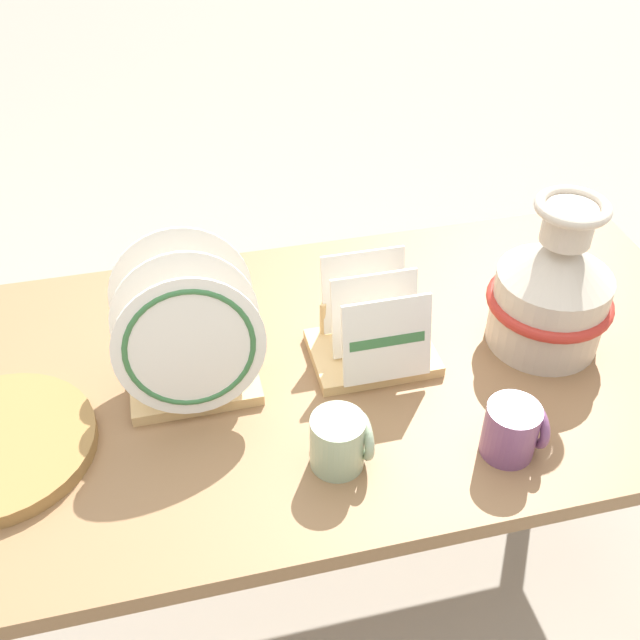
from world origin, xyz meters
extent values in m
plane|color=gray|center=(0.00, 0.00, 0.00)|extent=(14.00, 14.00, 0.00)
cube|color=olive|center=(0.00, 0.00, 0.69)|extent=(1.59, 0.80, 0.03)
cylinder|color=olive|center=(0.74, 0.35, 0.33)|extent=(0.06, 0.06, 0.67)
cylinder|color=beige|center=(0.43, -0.03, 0.78)|extent=(0.21, 0.21, 0.16)
cone|color=beige|center=(0.43, -0.03, 0.90)|extent=(0.21, 0.21, 0.07)
cylinder|color=beige|center=(0.43, -0.03, 0.97)|extent=(0.09, 0.09, 0.07)
torus|color=beige|center=(0.43, -0.03, 1.00)|extent=(0.13, 0.13, 0.02)
torus|color=#B72D23|center=(0.43, -0.03, 0.80)|extent=(0.23, 0.23, 0.02)
cube|color=tan|center=(-0.23, 0.01, 0.72)|extent=(0.23, 0.17, 0.02)
cylinder|color=tan|center=(-0.31, 0.07, 0.76)|extent=(0.01, 0.01, 0.07)
cylinder|color=tan|center=(-0.15, 0.07, 0.76)|extent=(0.01, 0.01, 0.07)
cylinder|color=white|center=(-0.23, -0.07, 0.85)|extent=(0.25, 0.06, 0.25)
torus|color=#38703D|center=(-0.23, -0.07, 0.86)|extent=(0.22, 0.05, 0.21)
cylinder|color=white|center=(-0.23, 0.01, 0.85)|extent=(0.25, 0.06, 0.25)
cylinder|color=white|center=(-0.23, 0.08, 0.85)|extent=(0.25, 0.06, 0.25)
cube|color=tan|center=(0.10, 0.00, 0.72)|extent=(0.23, 0.17, 0.02)
cylinder|color=tan|center=(0.02, 0.07, 0.76)|extent=(0.01, 0.01, 0.07)
cylinder|color=tan|center=(0.18, 0.07, 0.76)|extent=(0.01, 0.01, 0.07)
cube|color=white|center=(0.10, -0.07, 0.81)|extent=(0.16, 0.04, 0.16)
cube|color=white|center=(0.10, 0.00, 0.81)|extent=(0.16, 0.04, 0.16)
cube|color=white|center=(0.10, 0.07, 0.81)|extent=(0.16, 0.04, 0.16)
cube|color=#38703D|center=(0.10, -0.08, 0.81)|extent=(0.14, 0.01, 0.02)
cylinder|color=#7A4770|center=(0.25, -0.27, 0.75)|extent=(0.09, 0.09, 0.10)
torus|color=#7A4770|center=(0.30, -0.27, 0.76)|extent=(0.02, 0.08, 0.08)
cylinder|color=#9EB28E|center=(-0.03, -0.23, 0.75)|extent=(0.09, 0.09, 0.10)
torus|color=#9EB28E|center=(0.02, -0.23, 0.76)|extent=(0.02, 0.08, 0.08)
camera|label=1|loc=(-0.24, -0.99, 1.66)|focal=42.00mm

